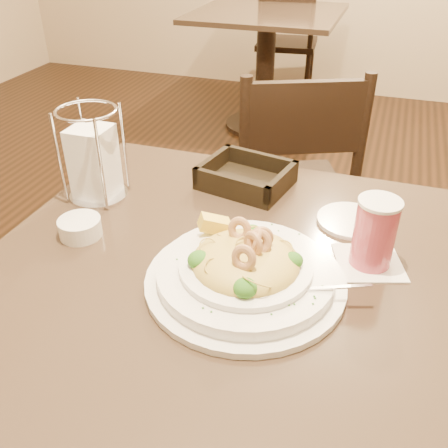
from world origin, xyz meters
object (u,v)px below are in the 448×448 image
(dining_chair_far, at_px, (287,39))
(butter_ramekin, at_px, (80,227))
(main_table, at_px, (221,355))
(pasta_bowl, at_px, (245,269))
(side_plate, at_px, (351,220))
(background_table, at_px, (266,51))
(drink_glass, at_px, (374,233))
(bread_basket, at_px, (246,178))
(dining_chair_near, at_px, (290,187))
(napkin_caddy, at_px, (94,160))

(dining_chair_far, relative_size, butter_ramekin, 10.79)
(dining_chair_far, height_order, butter_ramekin, dining_chair_far)
(main_table, bearing_deg, pasta_bowl, -31.86)
(pasta_bowl, distance_m, side_plate, 0.31)
(background_table, distance_m, dining_chair_far, 0.49)
(background_table, relative_size, drink_glass, 5.91)
(main_table, bearing_deg, dining_chair_far, 99.98)
(pasta_bowl, height_order, bread_basket, pasta_bowl)
(dining_chair_far, height_order, side_plate, dining_chair_far)
(dining_chair_far, distance_m, butter_ramekin, 3.06)
(background_table, relative_size, dining_chair_far, 0.97)
(butter_ramekin, bearing_deg, dining_chair_near, 71.69)
(background_table, relative_size, butter_ramekin, 10.46)
(butter_ramekin, bearing_deg, bread_basket, 50.47)
(bread_basket, distance_m, butter_ramekin, 0.41)
(pasta_bowl, bearing_deg, main_table, 148.14)
(pasta_bowl, bearing_deg, background_table, 103.53)
(background_table, height_order, dining_chair_far, dining_chair_far)
(main_table, distance_m, pasta_bowl, 0.28)
(side_plate, bearing_deg, bread_basket, 161.41)
(pasta_bowl, relative_size, side_plate, 2.77)
(dining_chair_far, height_order, pasta_bowl, dining_chair_far)
(dining_chair_far, bearing_deg, dining_chair_near, 97.13)
(background_table, xyz_separation_m, dining_chair_near, (0.54, -1.72, -0.02))
(side_plate, bearing_deg, dining_chair_far, 104.91)
(bread_basket, height_order, side_plate, bread_basket)
(dining_chair_far, relative_size, side_plate, 6.54)
(bread_basket, xyz_separation_m, butter_ramekin, (-0.26, -0.31, -0.00))
(dining_chair_far, xyz_separation_m, bread_basket, (0.49, -2.72, 0.29))
(dining_chair_near, bearing_deg, side_plate, 88.25)
(main_table, height_order, pasta_bowl, pasta_bowl)
(drink_glass, height_order, bread_basket, drink_glass)
(dining_chair_far, relative_size, napkin_caddy, 4.40)
(napkin_caddy, xyz_separation_m, butter_ramekin, (0.05, -0.16, -0.07))
(pasta_bowl, bearing_deg, drink_glass, 32.81)
(main_table, distance_m, side_plate, 0.40)
(drink_glass, height_order, napkin_caddy, napkin_caddy)
(main_table, xyz_separation_m, bread_basket, (-0.04, 0.32, 0.26))
(napkin_caddy, height_order, side_plate, napkin_caddy)
(drink_glass, bearing_deg, bread_basket, 144.27)
(drink_glass, distance_m, bread_basket, 0.38)
(dining_chair_far, distance_m, pasta_bowl, 3.15)
(background_table, height_order, pasta_bowl, pasta_bowl)
(drink_glass, xyz_separation_m, butter_ramekin, (-0.57, -0.09, -0.05))
(bread_basket, bearing_deg, dining_chair_far, 100.20)
(dining_chair_far, bearing_deg, bread_basket, 94.47)
(dining_chair_far, relative_size, drink_glass, 6.10)
(drink_glass, bearing_deg, butter_ramekin, -170.82)
(background_table, height_order, bread_basket, bread_basket)
(pasta_bowl, relative_size, bread_basket, 1.73)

